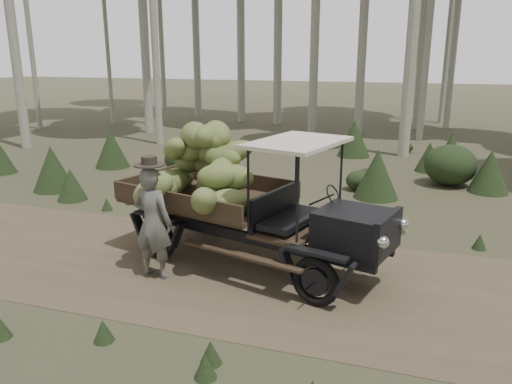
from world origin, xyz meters
TOP-DOWN VIEW (x-y plane):
  - ground at (0.00, 0.00)m, footprint 120.00×120.00m
  - dirt_track at (0.00, 0.00)m, footprint 70.00×4.00m
  - banana_truck at (-1.57, 0.55)m, footprint 5.17×2.90m
  - farmer at (-2.39, -0.51)m, footprint 0.72×0.54m
  - undergrowth at (-1.93, 0.55)m, footprint 23.29×22.50m

SIDE VIEW (x-z plane):
  - ground at x=0.00m, z-range 0.00..0.00m
  - dirt_track at x=0.00m, z-range 0.00..0.01m
  - undergrowth at x=-1.93m, z-range -0.14..1.23m
  - farmer at x=-2.39m, z-range -0.05..1.97m
  - banana_truck at x=-1.57m, z-range 0.19..2.71m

